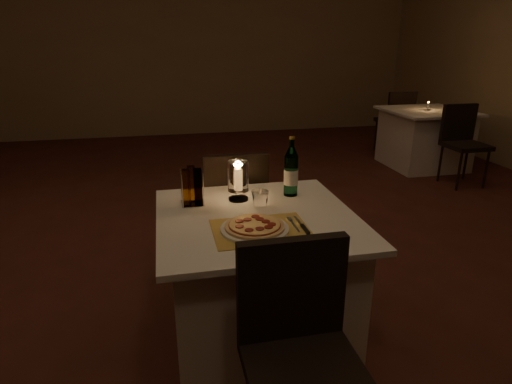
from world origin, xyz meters
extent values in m
cube|color=#4E2119|center=(0.00, 0.00, -0.01)|extent=(8.00, 10.00, 0.02)
cube|color=#957D56|center=(0.00, 5.01, 1.50)|extent=(8.00, 0.02, 3.00)
cube|color=silver|center=(0.07, -0.66, 0.35)|extent=(0.88, 0.88, 0.71)
cube|color=silver|center=(0.07, -0.66, 0.72)|extent=(1.00, 1.00, 0.03)
cube|color=black|center=(0.07, -1.46, 0.46)|extent=(0.42, 0.42, 0.05)
cube|color=black|center=(0.07, -1.28, 0.69)|extent=(0.42, 0.05, 0.42)
cylinder|color=black|center=(0.24, -1.29, 0.22)|extent=(0.03, 0.03, 0.44)
cube|color=black|center=(0.07, 0.14, 0.46)|extent=(0.42, 0.42, 0.05)
cube|color=black|center=(0.07, -0.05, 0.69)|extent=(0.42, 0.05, 0.42)
cylinder|color=black|center=(0.24, 0.31, 0.22)|extent=(0.03, 0.03, 0.44)
cylinder|color=black|center=(-0.10, 0.31, 0.22)|extent=(0.03, 0.03, 0.44)
cylinder|color=black|center=(0.24, -0.03, 0.22)|extent=(0.03, 0.03, 0.44)
cylinder|color=black|center=(-0.10, -0.03, 0.22)|extent=(0.03, 0.03, 0.44)
cube|color=gold|center=(0.05, -0.84, 0.74)|extent=(0.45, 0.34, 0.00)
cylinder|color=white|center=(0.02, -0.84, 0.75)|extent=(0.32, 0.32, 0.01)
cylinder|color=#D8B77F|center=(0.02, -0.84, 0.76)|extent=(0.28, 0.28, 0.01)
cylinder|color=maroon|center=(0.02, -0.84, 0.77)|extent=(0.24, 0.24, 0.00)
cylinder|color=#EACC7F|center=(0.02, -0.84, 0.77)|extent=(0.24, 0.24, 0.00)
cylinder|color=maroon|center=(0.07, -0.83, 0.78)|extent=(0.04, 0.04, 0.00)
cylinder|color=maroon|center=(0.05, -0.80, 0.78)|extent=(0.04, 0.04, 0.00)
cylinder|color=maroon|center=(0.04, -0.76, 0.78)|extent=(0.04, 0.04, 0.00)
cylinder|color=maroon|center=(-0.01, -0.79, 0.78)|extent=(0.04, 0.04, 0.00)
cylinder|color=maroon|center=(-0.05, -0.80, 0.78)|extent=(0.04, 0.04, 0.00)
cylinder|color=maroon|center=(-0.06, -0.86, 0.78)|extent=(0.04, 0.04, 0.00)
cylinder|color=maroon|center=(-0.02, -0.91, 0.78)|extent=(0.04, 0.04, 0.00)
cylinder|color=maroon|center=(0.03, -0.90, 0.78)|extent=(0.04, 0.04, 0.00)
cylinder|color=maroon|center=(0.07, -0.89, 0.78)|extent=(0.04, 0.04, 0.00)
cylinder|color=maroon|center=(0.09, -0.87, 0.78)|extent=(0.04, 0.04, 0.00)
cube|color=silver|center=(0.21, -0.84, 0.75)|extent=(0.01, 0.14, 0.00)
cube|color=silver|center=(0.21, -0.76, 0.75)|extent=(0.02, 0.05, 0.00)
cube|color=black|center=(0.25, -0.89, 0.75)|extent=(0.02, 0.10, 0.01)
cube|color=silver|center=(0.25, -0.78, 0.75)|extent=(0.01, 0.12, 0.00)
cylinder|color=#50956A|center=(0.32, -0.40, 0.85)|extent=(0.08, 0.08, 0.23)
cylinder|color=#50956A|center=(0.32, -0.40, 1.05)|extent=(0.03, 0.03, 0.04)
cylinder|color=gold|center=(0.32, -0.40, 1.07)|extent=(0.03, 0.03, 0.01)
cylinder|color=silver|center=(0.32, -0.40, 0.85)|extent=(0.08, 0.08, 0.09)
cylinder|color=white|center=(0.02, -0.42, 0.75)|extent=(0.11, 0.11, 0.01)
cylinder|color=white|center=(0.02, -0.42, 0.77)|extent=(0.02, 0.02, 0.04)
cylinder|color=white|center=(0.02, -0.42, 0.88)|extent=(0.12, 0.12, 0.17)
cylinder|color=white|center=(0.02, -0.42, 0.86)|extent=(0.03, 0.03, 0.12)
ellipsoid|color=orange|center=(0.02, -0.42, 0.94)|extent=(0.02, 0.02, 0.03)
cube|color=white|center=(-0.24, -0.43, 0.74)|extent=(0.12, 0.12, 0.01)
cylinder|color=white|center=(-0.29, -0.49, 0.84)|extent=(0.01, 0.01, 0.18)
cylinder|color=white|center=(-0.18, -0.49, 0.84)|extent=(0.01, 0.01, 0.18)
cylinder|color=white|center=(-0.29, -0.38, 0.84)|extent=(0.01, 0.01, 0.18)
cylinder|color=white|center=(-0.18, -0.38, 0.84)|extent=(0.01, 0.01, 0.18)
cube|color=#BF8C33|center=(-0.27, -0.46, 0.85)|extent=(0.04, 0.04, 0.20)
cube|color=#3F1E14|center=(-0.21, -0.46, 0.85)|extent=(0.04, 0.04, 0.20)
cube|color=#BF8C33|center=(-0.24, -0.40, 0.85)|extent=(0.04, 0.04, 0.20)
cube|color=silver|center=(2.94, 2.26, 0.35)|extent=(0.88, 0.88, 0.71)
cube|color=silver|center=(2.94, 2.26, 0.72)|extent=(1.00, 1.00, 0.03)
cube|color=black|center=(2.94, 1.46, 0.46)|extent=(0.42, 0.42, 0.05)
cube|color=black|center=(2.94, 1.65, 0.69)|extent=(0.42, 0.05, 0.42)
cylinder|color=black|center=(2.77, 1.29, 0.22)|extent=(0.03, 0.03, 0.44)
cylinder|color=black|center=(3.11, 1.29, 0.22)|extent=(0.03, 0.03, 0.44)
cylinder|color=black|center=(2.77, 1.63, 0.22)|extent=(0.03, 0.03, 0.44)
cylinder|color=black|center=(3.11, 1.63, 0.22)|extent=(0.03, 0.03, 0.44)
cube|color=black|center=(2.94, 3.06, 0.46)|extent=(0.42, 0.42, 0.05)
cube|color=black|center=(2.94, 2.88, 0.69)|extent=(0.42, 0.05, 0.42)
cylinder|color=black|center=(3.11, 3.23, 0.22)|extent=(0.03, 0.03, 0.44)
cylinder|color=black|center=(2.77, 3.23, 0.22)|extent=(0.03, 0.03, 0.44)
cylinder|color=black|center=(3.11, 2.89, 0.22)|extent=(0.03, 0.03, 0.44)
cylinder|color=black|center=(2.77, 2.89, 0.22)|extent=(0.03, 0.03, 0.44)
cylinder|color=white|center=(2.94, 2.26, 0.79)|extent=(0.03, 0.03, 0.09)
ellipsoid|color=orange|center=(2.94, 2.26, 0.84)|extent=(0.01, 0.01, 0.02)
camera|label=1|loc=(-0.37, -2.62, 1.58)|focal=30.00mm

